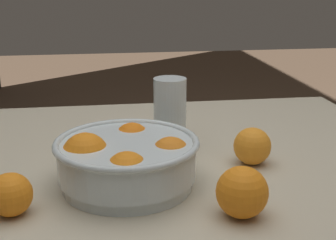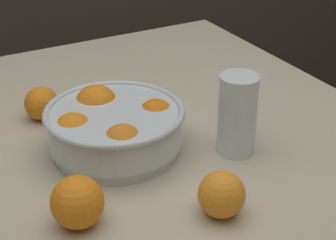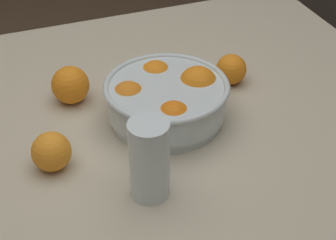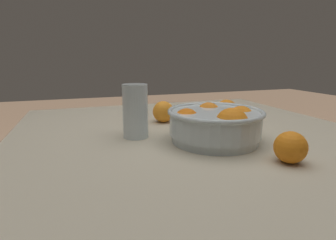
% 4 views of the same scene
% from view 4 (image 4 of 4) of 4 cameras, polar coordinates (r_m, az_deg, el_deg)
% --- Properties ---
extents(dining_table, '(1.04, 1.19, 0.74)m').
position_cam_4_polar(dining_table, '(0.76, 7.08, -9.32)').
color(dining_table, '#B7AD93').
rests_on(dining_table, ground_plane).
extents(fruit_bowl, '(0.25, 0.25, 0.10)m').
position_cam_4_polar(fruit_bowl, '(0.71, 10.34, -0.69)').
color(fruit_bowl, silver).
rests_on(fruit_bowl, dining_table).
extents(juice_glass, '(0.07, 0.07, 0.15)m').
position_cam_4_polar(juice_glass, '(0.73, -7.10, 1.29)').
color(juice_glass, '#F4A314').
rests_on(juice_glass, dining_table).
extents(orange_loose_near_bowl, '(0.07, 0.07, 0.07)m').
position_cam_4_polar(orange_loose_near_bowl, '(0.61, 25.10, -5.41)').
color(orange_loose_near_bowl, orange).
rests_on(orange_loose_near_bowl, dining_table).
extents(orange_loose_front, '(0.07, 0.07, 0.07)m').
position_cam_4_polar(orange_loose_front, '(0.91, -1.03, 1.82)').
color(orange_loose_front, orange).
rests_on(orange_loose_front, dining_table).
extents(orange_loose_aside, '(0.08, 0.08, 0.08)m').
position_cam_4_polar(orange_loose_aside, '(0.91, 12.60, 1.84)').
color(orange_loose_aside, orange).
rests_on(orange_loose_aside, dining_table).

